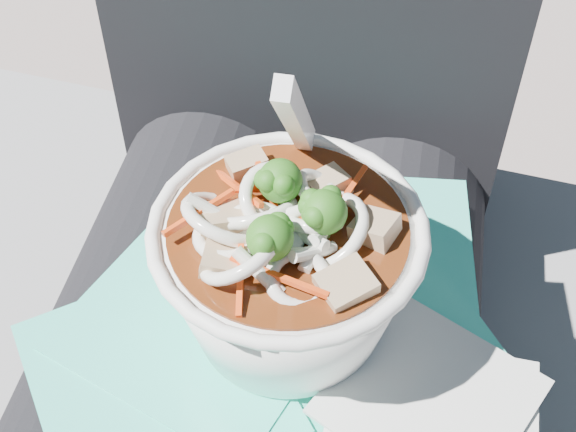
% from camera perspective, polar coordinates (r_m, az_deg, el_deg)
% --- Properties ---
extents(stone_ledge, '(1.05, 0.60, 0.44)m').
position_cam_1_polar(stone_ledge, '(0.95, -0.13, -14.33)').
color(stone_ledge, slate).
rests_on(stone_ledge, ground).
extents(lap, '(0.34, 0.48, 0.16)m').
position_cam_1_polar(lap, '(0.62, -2.90, -13.37)').
color(lap, black).
rests_on(lap, stone_ledge).
extents(person_body, '(0.34, 0.94, 0.99)m').
position_cam_1_polar(person_body, '(0.65, -1.17, -5.17)').
color(person_body, black).
rests_on(person_body, ground).
extents(plastic_bag, '(0.35, 0.35, 0.01)m').
position_cam_1_polar(plastic_bag, '(0.55, -0.71, -8.57)').
color(plastic_bag, '#31CEB2').
rests_on(plastic_bag, lap).
extents(napkins, '(0.15, 0.16, 0.01)m').
position_cam_1_polar(napkins, '(0.51, 10.09, -14.05)').
color(napkins, silver).
rests_on(napkins, plastic_bag).
extents(udon_bowl, '(0.20, 0.20, 0.20)m').
position_cam_1_polar(udon_bowl, '(0.50, -0.07, -3.41)').
color(udon_bowl, white).
rests_on(udon_bowl, plastic_bag).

